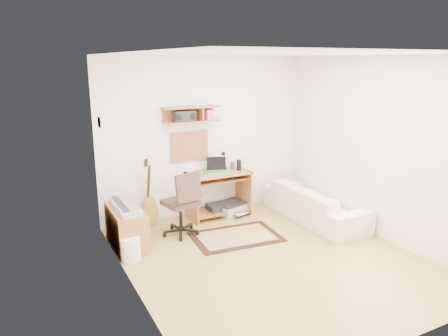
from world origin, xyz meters
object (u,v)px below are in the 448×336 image
desk (218,194)px  task_chair (180,203)px  printer (231,209)px  sofa (315,198)px  cabinet (126,227)px

desk → task_chair: size_ratio=1.01×
printer → desk: bearing=159.0°
printer → sofa: size_ratio=0.27×
desk → task_chair: task_chair is taller
printer → sofa: 1.40m
cabinet → printer: bearing=13.5°
cabinet → printer: cabinet is taller
task_chair → cabinet: bearing=168.6°
desk → sofa: 1.57m
printer → task_chair: bearing=-173.4°
sofa → desk: bearing=55.1°
cabinet → desk: bearing=16.0°
cabinet → sofa: 2.99m
sofa → cabinet: bearing=81.9°
printer → sofa: sofa is taller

